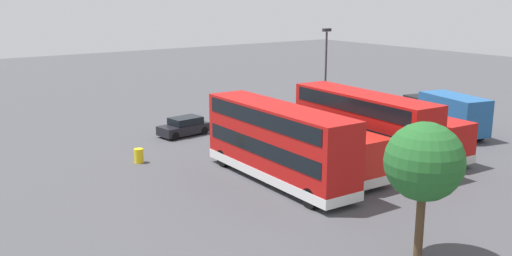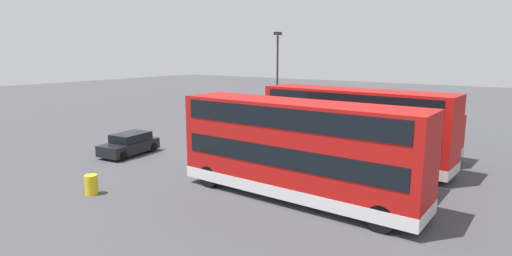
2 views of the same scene
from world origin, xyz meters
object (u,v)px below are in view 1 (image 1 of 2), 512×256
object	(u,v)px
bus_double_decker_fourth	(278,141)
bus_single_deck_near_end	(400,130)
car_hatchback_silver	(184,127)
bus_double_decker_second	(363,125)
waste_bin_yellow	(139,156)
box_truck_blue	(446,113)
lamp_post_tall	(326,72)
bus_single_deck_third	(319,145)
car_small_green	(341,113)

from	to	relation	value
bus_double_decker_fourth	bus_single_deck_near_end	bearing A→B (deg)	-179.31
bus_single_deck_near_end	car_hatchback_silver	bearing A→B (deg)	-52.87
bus_single_deck_near_end	bus_double_decker_second	bearing A→B (deg)	-0.06
bus_double_decker_fourth	waste_bin_yellow	distance (m)	9.94
bus_double_decker_fourth	box_truck_blue	world-z (taller)	bus_double_decker_fourth
bus_single_deck_near_end	bus_double_decker_second	distance (m)	3.80
bus_single_deck_near_end	lamp_post_tall	bearing A→B (deg)	-90.24
bus_single_deck_third	bus_single_deck_near_end	bearing A→B (deg)	179.04
box_truck_blue	car_small_green	bearing A→B (deg)	-67.26
bus_single_deck_near_end	bus_double_decker_fourth	size ratio (longest dim) A/B	0.91
waste_bin_yellow	bus_single_deck_third	bearing A→B (deg)	136.46
bus_double_decker_second	waste_bin_yellow	bearing A→B (deg)	-33.92
bus_single_deck_near_end	bus_single_deck_third	distance (m)	7.39
bus_single_deck_third	bus_double_decker_fourth	distance (m)	3.53
bus_double_decker_second	lamp_post_tall	xyz separation A→B (m)	(-3.74, -7.77, 2.34)
lamp_post_tall	waste_bin_yellow	distance (m)	16.49
bus_double_decker_fourth	lamp_post_tall	size ratio (longest dim) A/B	1.43
bus_single_deck_near_end	waste_bin_yellow	distance (m)	17.91
car_small_green	waste_bin_yellow	world-z (taller)	car_small_green
bus_single_deck_third	waste_bin_yellow	size ratio (longest dim) A/B	10.84
bus_single_deck_near_end	bus_double_decker_fourth	distance (m)	10.85
waste_bin_yellow	box_truck_blue	bearing A→B (deg)	163.72
bus_double_decker_fourth	car_small_green	size ratio (longest dim) A/B	2.72
bus_double_decker_fourth	bus_single_deck_third	bearing A→B (deg)	-175.77
car_small_green	bus_double_decker_fourth	bearing A→B (deg)	34.00
bus_single_deck_third	car_small_green	world-z (taller)	bus_single_deck_third
bus_double_decker_second	car_hatchback_silver	xyz separation A→B (m)	(6.17, -13.04, -1.75)
bus_double_decker_second	box_truck_blue	size ratio (longest dim) A/B	1.47
bus_single_deck_near_end	car_hatchback_silver	distance (m)	16.39
bus_single_deck_near_end	bus_single_deck_third	xyz separation A→B (m)	(7.39, -0.12, -0.00)
box_truck_blue	waste_bin_yellow	world-z (taller)	box_truck_blue
bus_double_decker_second	bus_single_deck_third	bearing A→B (deg)	-1.86
bus_single_deck_third	box_truck_blue	size ratio (longest dim) A/B	1.31
car_small_green	bus_single_deck_near_end	bearing A→B (deg)	69.02
bus_double_decker_fourth	car_small_green	xyz separation A→B (m)	(-14.52, -9.80, -1.75)
bus_single_deck_third	waste_bin_yellow	world-z (taller)	bus_single_deck_third
box_truck_blue	waste_bin_yellow	xyz separation A→B (m)	(23.02, -6.72, -1.23)
bus_single_deck_near_end	waste_bin_yellow	size ratio (longest dim) A/B	11.31
bus_double_decker_second	bus_single_deck_third	size ratio (longest dim) A/B	1.12
box_truck_blue	car_hatchback_silver	xyz separation A→B (m)	(17.02, -11.58, -1.01)
box_truck_blue	lamp_post_tall	xyz separation A→B (m)	(7.11, -6.30, 3.08)
bus_single_deck_third	car_hatchback_silver	size ratio (longest dim) A/B	2.49
lamp_post_tall	bus_single_deck_third	bearing A→B (deg)	45.85
box_truck_blue	car_small_green	world-z (taller)	box_truck_blue
bus_single_deck_near_end	car_small_green	distance (m)	10.39
box_truck_blue	lamp_post_tall	distance (m)	9.99
box_truck_blue	car_hatchback_silver	distance (m)	20.61
bus_double_decker_fourth	box_truck_blue	size ratio (longest dim) A/B	1.49
bus_double_decker_second	lamp_post_tall	distance (m)	8.93
lamp_post_tall	car_small_green	bearing A→B (deg)	-152.70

